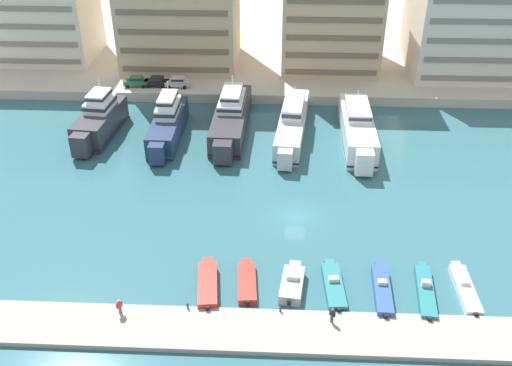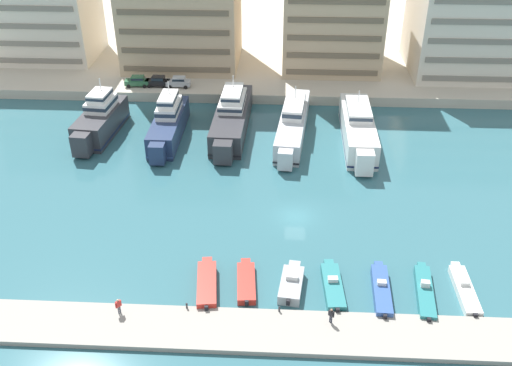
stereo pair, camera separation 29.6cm
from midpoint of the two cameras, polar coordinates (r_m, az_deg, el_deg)
The scene contains 25 objects.
ground_plane at distance 68.28m, azimuth 4.09°, elevation -3.36°, with size 400.00×400.00×0.00m, color #336670.
quay_promenade at distance 128.64m, azimuth 3.82°, elevation 14.56°, with size 180.00×70.00×1.61m, color beige.
pier_dock at distance 53.98m, azimuth 4.29°, elevation -14.72°, with size 120.00×5.27×0.52m, color #9E998E.
yacht_charcoal_far_left at distance 88.45m, azimuth -15.24°, elevation 6.11°, with size 5.54×15.66×8.17m.
yacht_navy_left at distance 85.77m, azimuth -8.65°, elevation 5.97°, with size 3.89×17.84×7.92m.
yacht_charcoal_mid_left at distance 86.89m, azimuth -2.34°, elevation 6.65°, with size 5.22×22.06×7.68m.
yacht_silver_center_left at distance 85.79m, azimuth 3.82°, elevation 6.06°, with size 5.59×22.57×6.59m.
yacht_white_center at distance 84.73m, azimuth 10.26°, elevation 5.39°, with size 4.43×20.67×6.88m.
motorboat_red_far_left at distance 58.24m, azimuth -4.78°, elevation -10.07°, with size 2.60×7.47×1.08m.
motorboat_red_left at distance 58.59m, azimuth -0.84°, elevation -9.87°, with size 2.26×6.75×0.81m.
motorboat_grey_mid_left at distance 58.23m, azimuth 3.72°, elevation -10.00°, with size 2.71×6.14×1.55m.
motorboat_teal_center_left at distance 58.47m, azimuth 7.83°, elevation -10.19°, with size 2.20×7.49×1.36m.
motorboat_blue_center at distance 58.79m, azimuth 12.56°, elevation -10.43°, with size 1.92×7.95×1.42m.
motorboat_teal_center_right at distance 59.78m, azimuth 16.64°, elevation -10.39°, with size 2.31×8.39×1.48m.
motorboat_white_mid_right at distance 61.34m, azimuth 20.25°, elevation -9.98°, with size 1.66×7.85×1.22m.
car_green_far_left at distance 100.89m, azimuth -11.70°, elevation 9.98°, with size 4.17×2.07×1.80m.
car_black_left at distance 100.18m, azimuth -9.70°, elevation 10.03°, with size 4.15×2.02×1.80m.
car_silver_mid_left at distance 99.35m, azimuth -7.67°, elevation 10.02°, with size 4.12×1.95×1.80m.
apartment_block_far_left at distance 117.76m, azimuth -20.99°, elevation 16.28°, with size 20.80×14.48×21.33m.
apartment_block_mid_left at distance 107.33m, azimuth 7.73°, elevation 17.27°, with size 17.58×17.97×23.65m.
apartment_block_center_left at distance 111.05m, azimuth 21.17°, elevation 14.58°, with size 22.10×18.04×18.46m.
pedestrian_near_edge at distance 54.16m, azimuth 7.69°, elevation -12.89°, with size 0.55×0.44×1.65m.
pedestrian_mid_deck at distance 55.96m, azimuth -13.44°, elevation -11.77°, with size 0.49×0.53×1.74m.
bollard_west at distance 55.84m, azimuth -6.79°, elevation -12.05°, with size 0.20×0.20×0.61m.
bollard_west_mid at distance 55.19m, azimuth 2.50°, elevation -12.45°, with size 0.20×0.20×0.61m.
Camera 2 is at (-1.87, -55.58, 39.59)m, focal length 40.00 mm.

